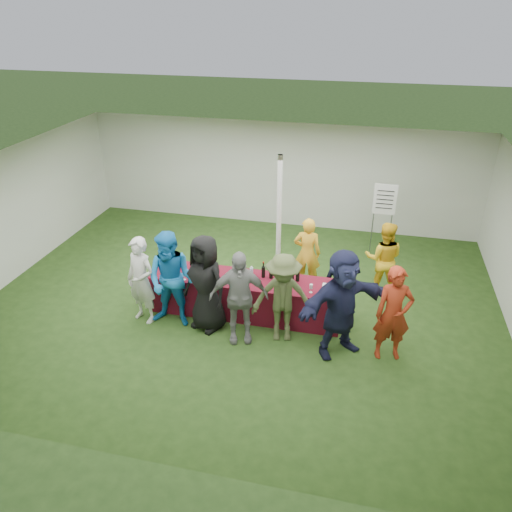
% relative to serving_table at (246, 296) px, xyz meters
% --- Properties ---
extents(ground, '(60.00, 60.00, 0.00)m').
position_rel_serving_table_xyz_m(ground, '(-0.18, 0.33, -0.38)').
color(ground, '#284719').
rests_on(ground, ground).
extents(tent, '(10.00, 10.00, 10.00)m').
position_rel_serving_table_xyz_m(tent, '(0.32, 1.53, 0.98)').
color(tent, white).
rests_on(tent, ground).
extents(serving_table, '(3.60, 0.80, 0.75)m').
position_rel_serving_table_xyz_m(serving_table, '(0.00, 0.00, 0.00)').
color(serving_table, maroon).
rests_on(serving_table, ground).
extents(wine_bottles, '(0.72, 0.10, 0.32)m').
position_rel_serving_table_xyz_m(wine_bottles, '(0.63, 0.13, 0.50)').
color(wine_bottles, black).
rests_on(wine_bottles, serving_table).
extents(wine_glasses, '(2.66, 0.16, 0.16)m').
position_rel_serving_table_xyz_m(wine_glasses, '(-0.40, -0.25, 0.49)').
color(wine_glasses, silver).
rests_on(wine_glasses, serving_table).
extents(water_bottle, '(0.07, 0.07, 0.23)m').
position_rel_serving_table_xyz_m(water_bottle, '(0.09, 0.08, 0.48)').
color(water_bottle, silver).
rests_on(water_bottle, serving_table).
extents(bar_towel, '(0.25, 0.18, 0.03)m').
position_rel_serving_table_xyz_m(bar_towel, '(1.55, 0.05, 0.39)').
color(bar_towel, white).
rests_on(bar_towel, serving_table).
extents(dump_bucket, '(0.23, 0.23, 0.18)m').
position_rel_serving_table_xyz_m(dump_bucket, '(1.61, -0.22, 0.46)').
color(dump_bucket, slate).
rests_on(dump_bucket, serving_table).
extents(wine_list_sign, '(0.50, 0.03, 1.80)m').
position_rel_serving_table_xyz_m(wine_list_sign, '(2.43, 2.90, 0.94)').
color(wine_list_sign, slate).
rests_on(wine_list_sign, ground).
extents(staff_pourer, '(0.57, 0.39, 1.54)m').
position_rel_serving_table_xyz_m(staff_pourer, '(0.97, 1.26, 0.39)').
color(staff_pourer, yellow).
rests_on(staff_pourer, ground).
extents(staff_back, '(0.76, 0.59, 1.55)m').
position_rel_serving_table_xyz_m(staff_back, '(2.49, 1.37, 0.40)').
color(staff_back, yellow).
rests_on(staff_back, ground).
extents(customer_0, '(0.71, 0.58, 1.68)m').
position_rel_serving_table_xyz_m(customer_0, '(-1.79, -0.65, 0.46)').
color(customer_0, silver).
rests_on(customer_0, ground).
extents(customer_1, '(0.92, 0.73, 1.84)m').
position_rel_serving_table_xyz_m(customer_1, '(-1.20, -0.64, 0.55)').
color(customer_1, '#1877C2').
rests_on(customer_1, ground).
extents(customer_2, '(1.05, 0.89, 1.82)m').
position_rel_serving_table_xyz_m(customer_2, '(-0.57, -0.59, 0.54)').
color(customer_2, black).
rests_on(customer_2, ground).
extents(customer_3, '(1.09, 0.70, 1.73)m').
position_rel_serving_table_xyz_m(customer_3, '(0.09, -0.83, 0.49)').
color(customer_3, gray).
rests_on(customer_3, ground).
extents(customer_4, '(1.17, 0.82, 1.66)m').
position_rel_serving_table_xyz_m(customer_4, '(0.82, -0.64, 0.46)').
color(customer_4, '#47512B').
rests_on(customer_4, ground).
extents(customer_5, '(1.74, 1.56, 1.92)m').
position_rel_serving_table_xyz_m(customer_5, '(1.82, -0.77, 0.58)').
color(customer_5, '#1C1F3F').
rests_on(customer_5, ground).
extents(customer_6, '(0.69, 0.54, 1.68)m').
position_rel_serving_table_xyz_m(customer_6, '(2.66, -0.71, 0.47)').
color(customer_6, '#A02B14').
rests_on(customer_6, ground).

